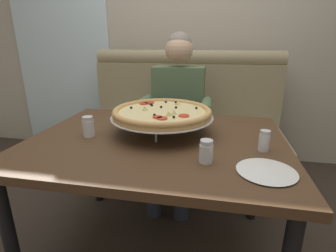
{
  "coord_description": "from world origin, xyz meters",
  "views": [
    {
      "loc": [
        0.3,
        -1.21,
        1.21
      ],
      "look_at": [
        0.06,
        0.01,
        0.79
      ],
      "focal_mm": 27.5,
      "sensor_mm": 36.0,
      "label": 1
    }
  ],
  "objects": [
    {
      "name": "ground_plane",
      "position": [
        0.0,
        0.0,
        0.0
      ],
      "size": [
        16.0,
        16.0,
        0.0
      ],
      "primitive_type": "plane",
      "color": "#382D26"
    },
    {
      "name": "shaker_pepper_flakes",
      "position": [
        0.26,
        -0.23,
        0.77
      ],
      "size": [
        0.06,
        0.06,
        0.1
      ],
      "color": "white",
      "rests_on": "dining_table"
    },
    {
      "name": "back_wall_with_window",
      "position": [
        0.0,
        1.54,
        1.4
      ],
      "size": [
        6.0,
        0.12,
        2.8
      ],
      "primitive_type": "cube",
      "color": "#BCB29E",
      "rests_on": "ground_plane"
    },
    {
      "name": "dining_table",
      "position": [
        0.0,
        0.0,
        0.65
      ],
      "size": [
        1.31,
        0.99,
        0.73
      ],
      "color": "#4C331E",
      "rests_on": "ground_plane"
    },
    {
      "name": "diner_main",
      "position": [
        -0.01,
        0.7,
        0.71
      ],
      "size": [
        0.54,
        0.64,
        1.27
      ],
      "color": "#2D3342",
      "rests_on": "ground_plane"
    },
    {
      "name": "booth_bench",
      "position": [
        0.0,
        0.97,
        0.4
      ],
      "size": [
        1.72,
        0.78,
        1.13
      ],
      "color": "#998966",
      "rests_on": "ground_plane"
    },
    {
      "name": "plate_near_left",
      "position": [
        0.5,
        -0.27,
        0.74
      ],
      "size": [
        0.23,
        0.23,
        0.02
      ],
      "color": "white",
      "rests_on": "dining_table"
    },
    {
      "name": "shaker_oregano",
      "position": [
        -0.36,
        -0.04,
        0.77
      ],
      "size": [
        0.06,
        0.06,
        0.11
      ],
      "color": "white",
      "rests_on": "dining_table"
    },
    {
      "name": "patio_chair",
      "position": [
        -1.44,
        2.02,
        0.52
      ],
      "size": [
        0.4,
        0.4,
        0.86
      ],
      "color": "black",
      "rests_on": "ground_plane"
    },
    {
      "name": "window_panel",
      "position": [
        -1.41,
        1.46,
        1.4
      ],
      "size": [
        1.1,
        0.02,
        2.8
      ],
      "primitive_type": "cube",
      "color": "white",
      "rests_on": "ground_plane"
    },
    {
      "name": "shaker_parmesan",
      "position": [
        0.52,
        -0.06,
        0.77
      ],
      "size": [
        0.05,
        0.05,
        0.1
      ],
      "color": "white",
      "rests_on": "dining_table"
    },
    {
      "name": "pizza",
      "position": [
        0.01,
        0.09,
        0.84
      ],
      "size": [
        0.55,
        0.55,
        0.15
      ],
      "color": "silver",
      "rests_on": "dining_table"
    }
  ]
}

